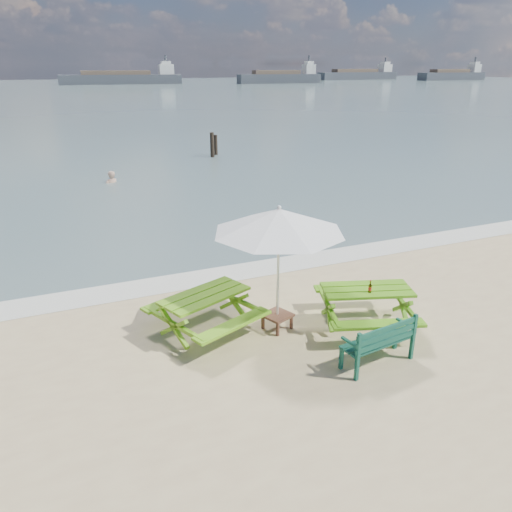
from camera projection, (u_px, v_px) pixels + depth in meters
name	position (u px, v px, depth m)	size (l,w,h in m)	color
sea	(54.00, 93.00, 80.08)	(300.00, 300.00, 0.00)	slate
foam_strip	(226.00, 274.00, 11.19)	(22.00, 0.90, 0.01)	silver
picnic_table_left	(205.00, 314.00, 8.66)	(2.06, 2.16, 0.74)	#65A619
picnic_table_right	(365.00, 308.00, 8.87)	(2.01, 2.12, 0.74)	#539516
park_bench	(377.00, 350.00, 7.79)	(1.28, 0.57, 0.76)	#104534
side_table	(277.00, 321.00, 8.85)	(0.58, 0.58, 0.29)	brown
patio_umbrella	(279.00, 221.00, 8.18)	(2.90, 2.90, 2.21)	silver
beer_bottle	(370.00, 288.00, 8.55)	(0.06, 0.06, 0.23)	brown
swimmer	(112.00, 190.00, 19.98)	(0.67, 0.56, 1.58)	tan
mooring_pilings	(214.00, 147.00, 25.34)	(0.59, 0.79, 1.43)	black
cargo_ships	(309.00, 77.00, 131.91)	(116.99, 23.60, 4.40)	#3C4047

